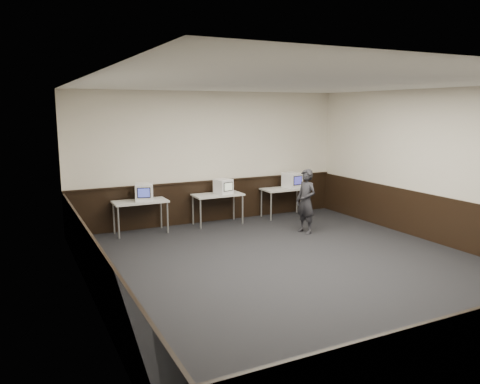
# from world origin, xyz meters

# --- Properties ---
(floor) EXTENTS (8.00, 8.00, 0.00)m
(floor) POSITION_xyz_m (0.00, 0.00, 0.00)
(floor) COLOR black
(floor) RESTS_ON ground
(ceiling) EXTENTS (8.00, 8.00, 0.00)m
(ceiling) POSITION_xyz_m (0.00, 0.00, 3.20)
(ceiling) COLOR white
(ceiling) RESTS_ON back_wall
(back_wall) EXTENTS (7.00, 0.00, 7.00)m
(back_wall) POSITION_xyz_m (0.00, 4.00, 1.60)
(back_wall) COLOR silver
(back_wall) RESTS_ON ground
(left_wall) EXTENTS (0.00, 8.00, 8.00)m
(left_wall) POSITION_xyz_m (-3.50, 0.00, 1.60)
(left_wall) COLOR silver
(left_wall) RESTS_ON ground
(right_wall) EXTENTS (0.00, 8.00, 8.00)m
(right_wall) POSITION_xyz_m (3.50, 0.00, 1.60)
(right_wall) COLOR silver
(right_wall) RESTS_ON ground
(wainscot_back) EXTENTS (6.98, 0.04, 1.00)m
(wainscot_back) POSITION_xyz_m (0.00, 3.98, 0.50)
(wainscot_back) COLOR black
(wainscot_back) RESTS_ON back_wall
(wainscot_left) EXTENTS (0.04, 7.98, 1.00)m
(wainscot_left) POSITION_xyz_m (-3.48, 0.00, 0.50)
(wainscot_left) COLOR black
(wainscot_left) RESTS_ON left_wall
(wainscot_right) EXTENTS (0.04, 7.98, 1.00)m
(wainscot_right) POSITION_xyz_m (3.48, 0.00, 0.50)
(wainscot_right) COLOR black
(wainscot_right) RESTS_ON right_wall
(wainscot_rail) EXTENTS (6.98, 0.06, 0.04)m
(wainscot_rail) POSITION_xyz_m (0.00, 3.96, 1.02)
(wainscot_rail) COLOR black
(wainscot_rail) RESTS_ON wainscot_back
(desk_left) EXTENTS (1.20, 0.60, 0.75)m
(desk_left) POSITION_xyz_m (-1.90, 3.60, 0.68)
(desk_left) COLOR beige
(desk_left) RESTS_ON ground
(desk_center) EXTENTS (1.20, 0.60, 0.75)m
(desk_center) POSITION_xyz_m (0.00, 3.60, 0.68)
(desk_center) COLOR beige
(desk_center) RESTS_ON ground
(desk_right) EXTENTS (1.20, 0.60, 0.75)m
(desk_right) POSITION_xyz_m (1.90, 3.60, 0.68)
(desk_right) COLOR beige
(desk_right) RESTS_ON ground
(emac_left) EXTENTS (0.49, 0.50, 0.39)m
(emac_left) POSITION_xyz_m (-1.81, 3.57, 0.94)
(emac_left) COLOR white
(emac_left) RESTS_ON desk_left
(emac_center) EXTENTS (0.44, 0.45, 0.36)m
(emac_center) POSITION_xyz_m (0.14, 3.57, 0.93)
(emac_center) COLOR white
(emac_center) RESTS_ON desk_center
(emac_right) EXTENTS (0.47, 0.49, 0.40)m
(emac_right) POSITION_xyz_m (2.10, 3.56, 0.95)
(emac_right) COLOR white
(emac_right) RESTS_ON desk_right
(person) EXTENTS (0.45, 0.59, 1.45)m
(person) POSITION_xyz_m (1.46, 1.99, 0.73)
(person) COLOR black
(person) RESTS_ON ground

